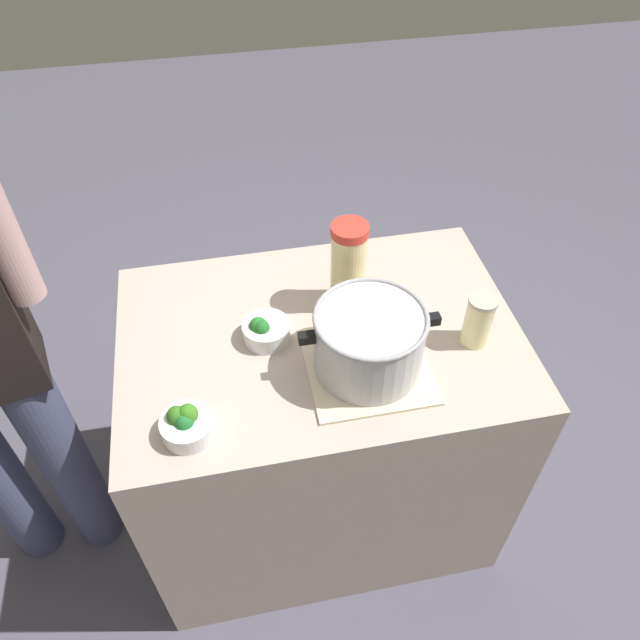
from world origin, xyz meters
name	(u,v)px	position (x,y,z in m)	size (l,w,h in m)	color
ground_plane	(320,497)	(0.00, 0.00, 0.00)	(8.00, 8.00, 0.00)	#504C5B
counter_slab	(320,429)	(0.00, 0.00, 0.44)	(1.04, 0.72, 0.87)	#B29F92
dish_cloth	(367,365)	(-0.09, 0.13, 0.88)	(0.30, 0.30, 0.01)	beige
cooking_pot	(369,340)	(-0.09, 0.13, 0.97)	(0.34, 0.27, 0.17)	#B7B7BC
lemonade_pitcher	(348,265)	(-0.10, -0.10, 1.00)	(0.10, 0.10, 0.25)	#F8DF98
mason_jar	(478,320)	(-0.38, 0.10, 0.95)	(0.07, 0.07, 0.15)	beige
broccoli_bowl_front	(265,330)	(0.14, -0.01, 0.90)	(0.12, 0.12, 0.07)	silver
broccoli_bowl_center	(186,424)	(0.35, 0.24, 0.90)	(0.12, 0.12, 0.08)	silver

